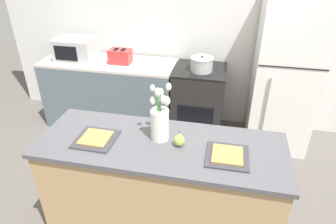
% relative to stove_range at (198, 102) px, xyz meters
% --- Properties ---
extents(back_wall, '(5.20, 0.08, 2.70)m').
position_rel_stove_range_xyz_m(back_wall, '(-0.10, 0.40, 0.91)').
color(back_wall, silver).
rests_on(back_wall, ground_plane).
extents(kitchen_island, '(1.80, 0.66, 0.92)m').
position_rel_stove_range_xyz_m(kitchen_island, '(-0.10, -1.60, 0.02)').
color(kitchen_island, tan).
rests_on(kitchen_island, ground_plane).
extents(back_counter, '(1.68, 0.60, 0.88)m').
position_rel_stove_range_xyz_m(back_counter, '(-1.16, 0.00, 0.00)').
color(back_counter, slate).
rests_on(back_counter, ground_plane).
extents(stove_range, '(0.60, 0.61, 0.88)m').
position_rel_stove_range_xyz_m(stove_range, '(0.00, 0.00, 0.00)').
color(stove_range, black).
rests_on(stove_range, ground_plane).
extents(refrigerator, '(0.68, 0.67, 1.77)m').
position_rel_stove_range_xyz_m(refrigerator, '(0.95, 0.00, 0.44)').
color(refrigerator, white).
rests_on(refrigerator, ground_plane).
extents(flower_vase, '(0.15, 0.15, 0.43)m').
position_rel_stove_range_xyz_m(flower_vase, '(-0.12, -1.54, 0.64)').
color(flower_vase, silver).
rests_on(flower_vase, kitchen_island).
extents(pear_figurine, '(0.08, 0.08, 0.13)m').
position_rel_stove_range_xyz_m(pear_figurine, '(0.03, -1.60, 0.53)').
color(pear_figurine, '#9EBC47').
rests_on(pear_figurine, kitchen_island).
extents(plate_setting_left, '(0.29, 0.29, 0.02)m').
position_rel_stove_range_xyz_m(plate_setting_left, '(-0.58, -1.66, 0.49)').
color(plate_setting_left, '#333338').
rests_on(plate_setting_left, kitchen_island).
extents(plate_setting_right, '(0.29, 0.29, 0.02)m').
position_rel_stove_range_xyz_m(plate_setting_right, '(0.38, -1.66, 0.49)').
color(plate_setting_right, '#333338').
rests_on(plate_setting_right, kitchen_island).
extents(toaster, '(0.28, 0.18, 0.17)m').
position_rel_stove_range_xyz_m(toaster, '(-0.98, -0.01, 0.53)').
color(toaster, red).
rests_on(toaster, back_counter).
extents(cooking_pot, '(0.26, 0.26, 0.18)m').
position_rel_stove_range_xyz_m(cooking_pot, '(0.02, -0.06, 0.52)').
color(cooking_pot, '#B2B5B7').
rests_on(cooking_pot, stove_range).
extents(microwave, '(0.48, 0.37, 0.27)m').
position_rel_stove_range_xyz_m(microwave, '(-1.56, -0.00, 0.58)').
color(microwave, '#B7BABC').
rests_on(microwave, back_counter).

